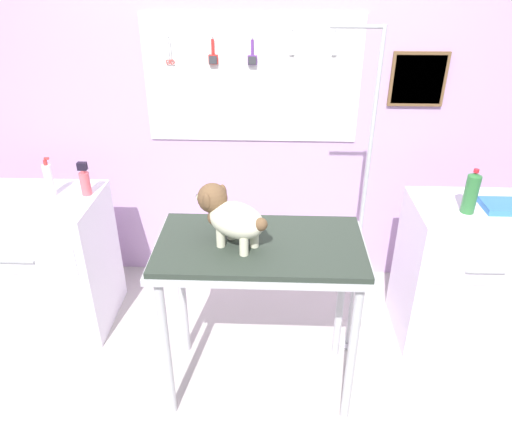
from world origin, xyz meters
The scene contains 11 objects.
ground centered at (0.00, 0.00, -0.02)m, with size 4.40×4.00×0.04m, color #AFA9A3.
rear_wall_panel centered at (0.00, 1.28, 1.16)m, with size 4.00×0.11×2.30m.
grooming_table centered at (0.06, 0.16, 0.82)m, with size 1.03×0.57×0.92m.
grooming_arm centered at (0.58, 0.47, 0.88)m, with size 0.30×0.11×1.87m.
dog centered at (-0.08, 0.15, 1.07)m, with size 0.38×0.30×0.29m.
counter_left centered at (-1.32, 0.66, 0.44)m, with size 0.80×0.58×0.88m.
cabinet_right centered at (1.25, 0.62, 0.45)m, with size 0.68×0.54×0.90m.
spray_bottle_tall centered at (-0.99, 0.73, 0.97)m, with size 0.06×0.06×0.20m.
conditioner_bottle centered at (-1.19, 0.70, 0.98)m, with size 0.05×0.05×0.24m.
soda_bottle centered at (1.18, 0.56, 1.02)m, with size 0.07×0.07×0.25m.
supply_tray centered at (1.39, 0.60, 0.92)m, with size 0.24×0.18×0.04m.
Camera 1 is at (0.12, -1.79, 2.13)m, focal length 33.61 mm.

